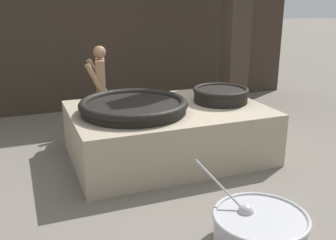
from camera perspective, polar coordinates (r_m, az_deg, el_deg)
The scene contains 8 objects.
ground_plane at distance 6.02m, azimuth 0.00°, elevation -5.23°, with size 60.00×60.00×0.00m, color slate.
back_wall at distance 8.57m, azimuth -8.07°, elevation 16.33°, with size 8.45×0.24×4.33m, color #382D23.
support_pillar at distance 7.61m, azimuth 10.02°, elevation 16.10°, with size 0.41×0.41×4.33m, color #382D23.
hearth_platform at distance 5.88m, azimuth 0.00°, elevation -1.78°, with size 2.82×1.93×0.77m.
giant_wok_near at distance 5.52m, azimuth -5.01°, elevation 2.06°, with size 1.53×1.53×0.18m.
giant_wok_far at distance 6.09m, azimuth 7.65°, elevation 3.71°, with size 0.86×0.86×0.22m.
cook at distance 6.87m, azimuth -9.73°, elevation 4.72°, with size 0.42×0.61×1.54m.
prep_bowl_vegetables at distance 4.07m, azimuth 13.15°, elevation -14.90°, with size 0.94×1.11×0.72m.
Camera 1 is at (-2.02, -5.16, 2.34)m, focal length 42.00 mm.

